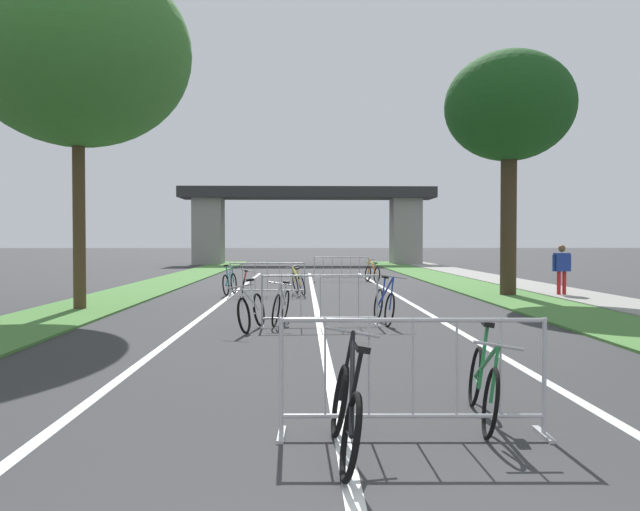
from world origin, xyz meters
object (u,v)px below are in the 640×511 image
crowd_barrier_fourth (341,269)px  tree_left_maple_mid (78,51)px  crowd_barrier_nearest (413,378)px  bicycle_black_1 (346,412)px  bicycle_silver_4 (281,306)px  bicycle_blue_0 (384,305)px  crowd_barrier_second (320,301)px  tree_right_cypress_far (509,108)px  crowd_barrier_third (267,279)px  bicycle_green_2 (483,383)px  bicycle_teal_6 (230,283)px  bicycle_orange_3 (372,274)px  pedestrian_in_red_jacket (562,265)px  bicycle_white_7 (251,311)px  bicycle_yellow_5 (298,283)px  bicycle_red_8 (243,286)px

crowd_barrier_fourth → tree_left_maple_mid: bearing=-123.5°
tree_left_maple_mid → crowd_barrier_nearest: tree_left_maple_mid is taller
tree_left_maple_mid → bicycle_black_1: tree_left_maple_mid is taller
bicycle_silver_4 → bicycle_blue_0: bearing=-173.5°
crowd_barrier_second → bicycle_black_1: 7.50m
tree_right_cypress_far → bicycle_blue_0: (-4.72, -6.31, -5.45)m
crowd_barrier_third → bicycle_green_2: crowd_barrier_third is taller
bicycle_silver_4 → bicycle_teal_6: bearing=-66.3°
bicycle_orange_3 → crowd_barrier_fourth: bearing=141.0°
crowd_barrier_second → crowd_barrier_third: bearing=101.8°
crowd_barrier_second → bicycle_green_2: (1.38, -6.54, -0.16)m
tree_right_cypress_far → crowd_barrier_fourth: tree_right_cypress_far is taller
tree_right_cypress_far → bicycle_orange_3: (-3.50, 6.65, -5.48)m
crowd_barrier_third → bicycle_orange_3: (4.02, 6.41, -0.16)m
pedestrian_in_red_jacket → bicycle_silver_4: bearing=-146.2°
crowd_barrier_second → bicycle_black_1: crowd_barrier_second is taller
crowd_barrier_second → bicycle_orange_3: 13.64m
bicycle_black_1 → bicycle_orange_3: (2.56, 20.90, -0.00)m
bicycle_black_1 → bicycle_white_7: same height
pedestrian_in_red_jacket → crowd_barrier_fourth: bearing=128.7°
crowd_barrier_fourth → bicycle_black_1: bearing=-93.5°
bicycle_black_1 → bicycle_yellow_5: size_ratio=1.00×
crowd_barrier_fourth → bicycle_orange_3: size_ratio=1.42×
bicycle_green_2 → bicycle_orange_3: bicycle_orange_3 is taller
crowd_barrier_third → bicycle_yellow_5: size_ratio=1.43×
bicycle_blue_0 → bicycle_teal_6: size_ratio=1.06×
bicycle_silver_4 → bicycle_red_8: bearing=-68.5°
tree_left_maple_mid → bicycle_green_2: (7.27, -9.65, -6.04)m
crowd_barrier_nearest → crowd_barrier_second: bearing=95.1°
bicycle_black_1 → bicycle_green_2: size_ratio=0.98×
bicycle_yellow_5 → crowd_barrier_second: bearing=-99.1°
bicycle_black_1 → bicycle_orange_3: 21.05m
tree_left_maple_mid → bicycle_silver_4: size_ratio=5.04×
crowd_barrier_third → crowd_barrier_fourth: (2.75, 6.99, 0.00)m
tree_right_cypress_far → bicycle_white_7: bearing=-135.9°
crowd_barrier_second → bicycle_green_2: bearing=-78.1°
crowd_barrier_fourth → bicycle_white_7: bearing=-100.4°
bicycle_blue_0 → bicycle_silver_4: 2.15m
bicycle_blue_0 → bicycle_white_7: bearing=12.1°
bicycle_silver_4 → pedestrian_in_red_jacket: 10.29m
crowd_barrier_third → bicycle_red_8: size_ratio=1.49×
bicycle_silver_4 → bicycle_white_7: (-0.54, -0.94, 0.00)m
bicycle_black_1 → pedestrian_in_red_jacket: 15.88m
crowd_barrier_nearest → bicycle_red_8: bearing=101.7°
bicycle_teal_6 → crowd_barrier_third: bearing=-16.9°
bicycle_orange_3 → bicycle_red_8: bearing=-138.7°
crowd_barrier_second → crowd_barrier_third: (-1.46, 6.99, 0.00)m
tree_left_maple_mid → bicycle_black_1: (5.89, -10.62, -6.04)m
bicycle_blue_0 → bicycle_green_2: 6.98m
crowd_barrier_second → bicycle_silver_4: 0.97m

